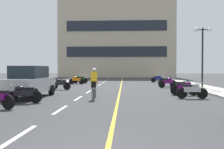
{
  "coord_description": "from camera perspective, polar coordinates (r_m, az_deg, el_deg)",
  "views": [
    {
      "loc": [
        0.59,
        -4.09,
        1.65
      ],
      "look_at": [
        -0.32,
        14.41,
        1.24
      ],
      "focal_mm": 40.67,
      "sensor_mm": 36.0,
      "label": 1
    }
  ],
  "objects": [
    {
      "name": "motorcycle_7",
      "position": [
        22.82,
        12.39,
        -1.72
      ],
      "size": [
        1.63,
        0.81,
        0.92
      ],
      "color": "black",
      "rests_on": "ground"
    },
    {
      "name": "lane_dash_0",
      "position": [
        6.82,
        -20.11,
        -12.77
      ],
      "size": [
        0.14,
        2.2,
        0.01
      ],
      "primitive_type": "cube",
      "color": "silver",
      "rests_on": "ground"
    },
    {
      "name": "lane_dash_1",
      "position": [
        10.55,
        -11.53,
        -7.74
      ],
      "size": [
        0.14,
        2.2,
        0.01
      ],
      "primitive_type": "cube",
      "color": "silver",
      "rests_on": "ground"
    },
    {
      "name": "motorcycle_9",
      "position": [
        27.54,
        -7.99,
        -1.2
      ],
      "size": [
        1.7,
        0.6,
        0.92
      ],
      "color": "black",
      "rests_on": "ground"
    },
    {
      "name": "parked_car_near",
      "position": [
        15.39,
        -18.07,
        -1.53
      ],
      "size": [
        2.04,
        4.26,
        1.82
      ],
      "color": "black",
      "rests_on": "ground"
    },
    {
      "name": "centre_line_yellow",
      "position": [
        28.14,
        2.13,
        -2.09
      ],
      "size": [
        0.12,
        66.0,
        0.01
      ],
      "primitive_type": "cube",
      "color": "gold",
      "rests_on": "ground"
    },
    {
      "name": "curb_left",
      "position": [
        29.2,
        -12.66,
        -1.89
      ],
      "size": [
        2.4,
        72.0,
        0.12
      ],
      "primitive_type": "cube",
      "color": "#B7B2A8",
      "rests_on": "ground"
    },
    {
      "name": "curb_right",
      "position": [
        28.9,
        16.05,
        -1.94
      ],
      "size": [
        2.4,
        72.0,
        0.12
      ],
      "primitive_type": "cube",
      "color": "#B7B2A8",
      "rests_on": "ground"
    },
    {
      "name": "office_building",
      "position": [
        53.54,
        1.11,
        8.43
      ],
      "size": [
        23.08,
        8.13,
        16.67
      ],
      "color": "#BCAD93",
      "rests_on": "ground"
    },
    {
      "name": "lane_dash_7",
      "position": [
        34.23,
        -1.51,
        -1.5
      ],
      "size": [
        0.14,
        2.2,
        0.01
      ],
      "primitive_type": "cube",
      "color": "silver",
      "rests_on": "ground"
    },
    {
      "name": "motorcycle_11",
      "position": [
        31.71,
        10.25,
        -0.89
      ],
      "size": [
        1.69,
        0.62,
        0.92
      ],
      "color": "black",
      "rests_on": "ground"
    },
    {
      "name": "lane_dash_5",
      "position": [
        26.27,
        -2.84,
        -2.33
      ],
      "size": [
        0.14,
        2.2,
        0.01
      ],
      "primitive_type": "cube",
      "color": "silver",
      "rests_on": "ground"
    },
    {
      "name": "motorcycle_10",
      "position": [
        29.25,
        -7.16,
        -1.05
      ],
      "size": [
        1.68,
        0.64,
        0.92
      ],
      "color": "black",
      "rests_on": "ground"
    },
    {
      "name": "motorcycle_8",
      "position": [
        24.49,
        12.31,
        -1.52
      ],
      "size": [
        1.69,
        0.6,
        0.92
      ],
      "color": "black",
      "rests_on": "ground"
    },
    {
      "name": "ground_plane",
      "position": [
        25.15,
        1.48,
        -2.5
      ],
      "size": [
        140.0,
        140.0,
        0.0
      ],
      "primitive_type": "plane",
      "color": "#38383A"
    },
    {
      "name": "motorcycle_2",
      "position": [
        12.8,
        -19.3,
        -4.08
      ],
      "size": [
        1.65,
        0.76,
        0.92
      ],
      "color": "black",
      "rests_on": "ground"
    },
    {
      "name": "lane_dash_11",
      "position": [
        50.19,
        -0.13,
        -0.62
      ],
      "size": [
        0.14,
        2.2,
        0.01
      ],
      "primitive_type": "cube",
      "color": "silver",
      "rests_on": "ground"
    },
    {
      "name": "lane_dash_9",
      "position": [
        42.21,
        -0.69,
        -0.98
      ],
      "size": [
        0.14,
        2.2,
        0.01
      ],
      "primitive_type": "cube",
      "color": "silver",
      "rests_on": "ground"
    },
    {
      "name": "motorcycle_6",
      "position": [
        20.54,
        -11.53,
        -2.05
      ],
      "size": [
        1.69,
        0.62,
        0.92
      ],
      "color": "black",
      "rests_on": "ground"
    },
    {
      "name": "cyclist_rider",
      "position": [
        13.78,
        -4.08,
        -1.91
      ],
      "size": [
        0.42,
        1.77,
        1.71
      ],
      "color": "black",
      "rests_on": "ground"
    },
    {
      "name": "lane_dash_6",
      "position": [
        30.25,
        -2.09,
        -1.86
      ],
      "size": [
        0.14,
        2.2,
        0.01
      ],
      "primitive_type": "cube",
      "color": "silver",
      "rests_on": "ground"
    },
    {
      "name": "motorcycle_5",
      "position": [
        17.91,
        15.69,
        -2.55
      ],
      "size": [
        1.64,
        0.79,
        0.92
      ],
      "color": "black",
      "rests_on": "ground"
    },
    {
      "name": "lane_dash_8",
      "position": [
        38.22,
        -1.06,
        -1.21
      ],
      "size": [
        0.14,
        2.2,
        0.01
      ],
      "primitive_type": "cube",
      "color": "silver",
      "rests_on": "ground"
    },
    {
      "name": "motorcycle_4",
      "position": [
        16.41,
        16.01,
        -2.9
      ],
      "size": [
        1.7,
        0.6,
        0.92
      ],
      "color": "black",
      "rests_on": "ground"
    },
    {
      "name": "street_lamp_mid",
      "position": [
        22.26,
        19.69,
        6.6
      ],
      "size": [
        1.46,
        0.36,
        4.93
      ],
      "color": "black",
      "rests_on": "curb_right"
    },
    {
      "name": "lane_dash_4",
      "position": [
        22.31,
        -3.85,
        -2.97
      ],
      "size": [
        0.14,
        2.2,
        0.01
      ],
      "primitive_type": "cube",
      "color": "silver",
      "rests_on": "ground"
    },
    {
      "name": "lane_dash_2",
      "position": [
        14.42,
        -7.57,
        -5.3
      ],
      "size": [
        0.14,
        2.2,
        0.01
      ],
      "primitive_type": "cube",
      "color": "silver",
      "rests_on": "ground"
    },
    {
      "name": "motorcycle_3",
      "position": [
        14.73,
        17.58,
        -3.38
      ],
      "size": [
        1.7,
        0.6,
        0.92
      ],
      "color": "black",
      "rests_on": "ground"
    },
    {
      "name": "lane_dash_3",
      "position": [
        18.35,
        -5.31,
        -3.89
      ],
      "size": [
        0.14,
        2.2,
        0.01
      ],
      "primitive_type": "cube",
      "color": "silver",
      "rests_on": "ground"
    },
    {
      "name": "lane_dash_10",
      "position": [
        46.2,
        -0.39,
        -0.78
      ],
      "size": [
        0.14,
        2.2,
        0.01
      ],
      "primitive_type": "cube",
      "color": "silver",
      "rests_on": "ground"
    }
  ]
}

